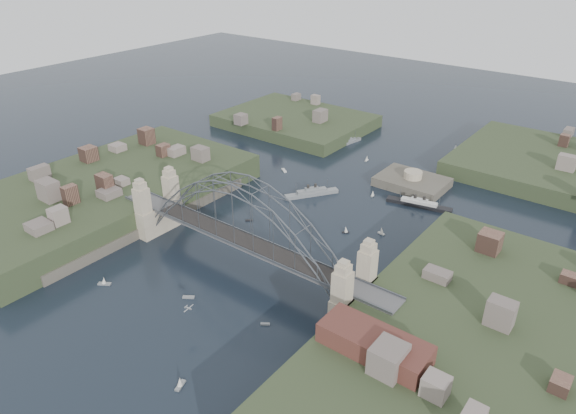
# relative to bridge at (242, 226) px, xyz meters

# --- Properties ---
(ground) EXTENTS (500.00, 500.00, 0.00)m
(ground) POSITION_rel_bridge_xyz_m (0.00, 0.00, -12.32)
(ground) COLOR black
(ground) RESTS_ON ground
(bridge) EXTENTS (84.00, 13.80, 24.60)m
(bridge) POSITION_rel_bridge_xyz_m (0.00, 0.00, 0.00)
(bridge) COLOR #555557
(bridge) RESTS_ON ground
(shore_west) EXTENTS (50.50, 90.00, 12.00)m
(shore_west) POSITION_rel_bridge_xyz_m (-57.32, 0.00, -10.35)
(shore_west) COLOR #2D3B20
(shore_west) RESTS_ON ground
(shore_east) EXTENTS (50.50, 90.00, 12.00)m
(shore_east) POSITION_rel_bridge_xyz_m (57.32, 0.00, -10.35)
(shore_east) COLOR #2D3B20
(shore_east) RESTS_ON ground
(headland_nw) EXTENTS (60.00, 45.00, 9.00)m
(headland_nw) POSITION_rel_bridge_xyz_m (-55.00, 95.00, -11.82)
(headland_nw) COLOR #2D3B20
(headland_nw) RESTS_ON ground
(headland_ne) EXTENTS (70.00, 55.00, 9.50)m
(headland_ne) POSITION_rel_bridge_xyz_m (50.00, 110.00, -11.57)
(headland_ne) COLOR #2D3B20
(headland_ne) RESTS_ON ground
(fort_island) EXTENTS (22.00, 16.00, 9.40)m
(fort_island) POSITION_rel_bridge_xyz_m (12.00, 70.00, -12.66)
(fort_island) COLOR #4D473C
(fort_island) RESTS_ON ground
(wharf_shed) EXTENTS (20.00, 8.00, 4.00)m
(wharf_shed) POSITION_rel_bridge_xyz_m (44.00, -14.00, -2.32)
(wharf_shed) COLOR #592D26
(wharf_shed) RESTS_ON shore_east
(naval_cruiser_near) EXTENTS (11.87, 16.01, 5.31)m
(naval_cruiser_near) POSITION_rel_bridge_xyz_m (-10.42, 43.98, -11.50)
(naval_cruiser_near) COLOR gray
(naval_cruiser_near) RESTS_ON ground
(naval_cruiser_far) EXTENTS (4.41, 14.34, 4.80)m
(naval_cruiser_far) POSITION_rel_bridge_xyz_m (-25.65, 90.53, -11.58)
(naval_cruiser_far) COLOR gray
(naval_cruiser_far) RESTS_ON ground
(ocean_liner) EXTENTS (20.15, 6.63, 4.91)m
(ocean_liner) POSITION_rel_bridge_xyz_m (20.14, 58.01, -11.56)
(ocean_liner) COLOR black
(ocean_liner) RESTS_ON ground
(aeroplane) EXTENTS (1.58, 2.91, 0.42)m
(aeroplane) POSITION_rel_bridge_xyz_m (5.98, -23.91, -6.64)
(aeroplane) COLOR #9EA1A5
(small_boat_a) EXTENTS (2.15, 2.13, 0.45)m
(small_boat_a) POSITION_rel_bridge_xyz_m (-15.30, 19.24, -12.17)
(small_boat_a) COLOR silver
(small_boat_a) RESTS_ON ground
(small_boat_b) EXTENTS (1.93, 1.70, 2.38)m
(small_boat_b) POSITION_rel_bridge_xyz_m (10.80, 30.53, -11.37)
(small_boat_b) COLOR silver
(small_boat_b) RESTS_ON ground
(small_boat_c) EXTENTS (2.76, 2.30, 0.45)m
(small_boat_c) POSITION_rel_bridge_xyz_m (-2.35, -16.71, -12.17)
(small_boat_c) COLOR silver
(small_boat_c) RESTS_ON ground
(small_boat_d) EXTENTS (2.15, 1.19, 2.38)m
(small_boat_d) POSITION_rel_bridge_xyz_m (19.10, 36.04, -11.40)
(small_boat_d) COLOR silver
(small_boat_d) RESTS_ON ground
(small_boat_e) EXTENTS (3.34, 2.78, 0.45)m
(small_boat_e) POSITION_rel_bridge_xyz_m (-29.42, 53.96, -12.17)
(small_boat_e) COLOR silver
(small_boat_e) RESTS_ON ground
(small_boat_f) EXTENTS (1.17, 1.85, 2.38)m
(small_boat_f) POSITION_rel_bridge_xyz_m (5.49, 55.28, -11.34)
(small_boat_f) COLOR silver
(small_boat_f) RESTS_ON ground
(small_boat_g) EXTENTS (1.75, 2.94, 2.38)m
(small_boat_g) POSITION_rel_bridge_xyz_m (16.19, -35.96, -11.53)
(small_boat_g) COLOR silver
(small_boat_g) RESTS_ON ground
(small_boat_h) EXTENTS (1.03, 1.74, 2.38)m
(small_boat_h) POSITION_rel_bridge_xyz_m (-10.77, 79.80, -11.33)
(small_boat_h) COLOR silver
(small_boat_h) RESTS_ON ground
(small_boat_i) EXTENTS (1.31, 2.22, 0.45)m
(small_boat_i) POSITION_rel_bridge_xyz_m (33.26, 19.42, -12.17)
(small_boat_i) COLOR silver
(small_boat_i) RESTS_ON ground
(small_boat_j) EXTENTS (3.22, 2.57, 2.38)m
(small_boat_j) POSITION_rel_bridge_xyz_m (-22.18, -25.43, -11.60)
(small_boat_j) COLOR silver
(small_boat_j) RESTS_ON ground
(small_boat_k) EXTENTS (1.03, 1.66, 2.38)m
(small_boat_k) POSITION_rel_bridge_xyz_m (10.91, 110.77, -11.31)
(small_boat_k) COLOR silver
(small_boat_k) RESTS_ON ground
(small_boat_l) EXTENTS (2.08, 3.08, 0.45)m
(small_boat_l) POSITION_rel_bridge_xyz_m (-36.25, 35.68, -12.17)
(small_boat_l) COLOR silver
(small_boat_l) RESTS_ON ground
(small_boat_m) EXTENTS (2.02, 1.65, 0.45)m
(small_boat_m) POSITION_rel_bridge_xyz_m (17.69, -13.11, -12.17)
(small_boat_m) COLOR silver
(small_boat_m) RESTS_ON ground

